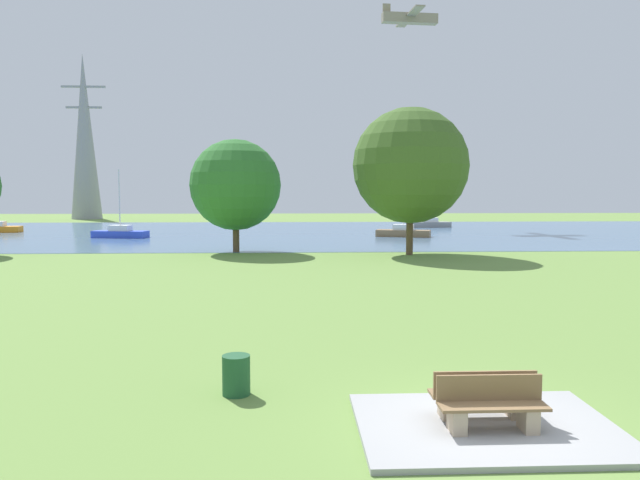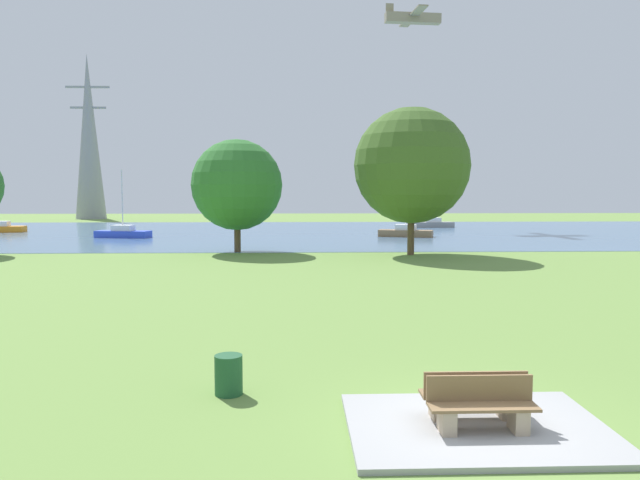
% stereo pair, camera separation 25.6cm
% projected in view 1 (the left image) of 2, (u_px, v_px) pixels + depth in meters
% --- Properties ---
extents(ground_plane, '(160.00, 160.00, 0.00)m').
position_uv_depth(ground_plane, '(355.00, 268.00, 32.18)').
color(ground_plane, olive).
extents(concrete_pad, '(4.40, 3.20, 0.10)m').
position_uv_depth(concrete_pad, '(486.00, 427.00, 10.27)').
color(concrete_pad, '#9D9D9D').
rests_on(concrete_pad, ground).
extents(bench_facing_water, '(1.80, 0.48, 0.89)m').
position_uv_depth(bench_facing_water, '(482.00, 397.00, 10.51)').
color(bench_facing_water, tan).
rests_on(bench_facing_water, concrete_pad).
extents(bench_facing_inland, '(1.80, 0.48, 0.89)m').
position_uv_depth(bench_facing_inland, '(492.00, 408.00, 9.97)').
color(bench_facing_inland, tan).
rests_on(bench_facing_inland, concrete_pad).
extents(litter_bin, '(0.56, 0.56, 0.80)m').
position_uv_depth(litter_bin, '(236.00, 375.00, 12.01)').
color(litter_bin, '#1E512D').
rests_on(litter_bin, ground).
extents(water_surface, '(140.00, 40.00, 0.02)m').
position_uv_depth(water_surface, '(326.00, 232.00, 60.06)').
color(water_surface, '#4F7498').
rests_on(water_surface, ground).
extents(sailboat_blue, '(5.00, 2.42, 5.97)m').
position_uv_depth(sailboat_blue, '(120.00, 233.00, 52.79)').
color(sailboat_blue, blue).
rests_on(sailboat_blue, water_surface).
extents(sailboat_brown, '(5.03, 2.95, 5.41)m').
position_uv_depth(sailboat_brown, '(403.00, 232.00, 54.01)').
color(sailboat_brown, brown).
rests_on(sailboat_brown, water_surface).
extents(sailboat_gray, '(4.96, 2.14, 7.74)m').
position_uv_depth(sailboat_gray, '(429.00, 223.00, 68.21)').
color(sailboat_gray, gray).
rests_on(sailboat_gray, water_surface).
extents(tree_west_far, '(6.07, 6.07, 7.55)m').
position_uv_depth(tree_west_far, '(235.00, 185.00, 40.04)').
color(tree_west_far, brown).
rests_on(tree_west_far, ground).
extents(tree_west_near, '(7.40, 7.40, 9.43)m').
position_uv_depth(tree_west_near, '(410.00, 166.00, 38.31)').
color(tree_west_near, brown).
rests_on(tree_west_near, ground).
extents(electricity_pylon, '(6.40, 4.40, 24.29)m').
position_uv_depth(electricity_pylon, '(85.00, 137.00, 88.57)').
color(electricity_pylon, gray).
rests_on(electricity_pylon, ground).
extents(light_aircraft, '(6.47, 8.46, 2.10)m').
position_uv_depth(light_aircraft, '(409.00, 18.00, 68.45)').
color(light_aircraft, gray).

